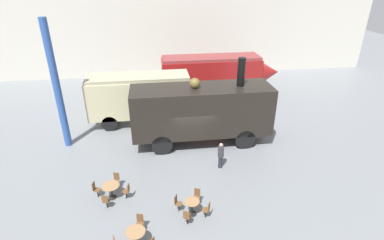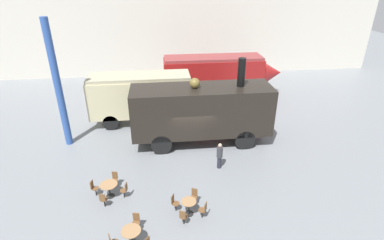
# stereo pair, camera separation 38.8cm
# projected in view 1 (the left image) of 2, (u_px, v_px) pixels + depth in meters

# --- Properties ---
(ground_plane) EXTENTS (80.00, 80.00, 0.00)m
(ground_plane) POSITION_uv_depth(u_px,v_px,m) (193.00, 149.00, 19.12)
(ground_plane) COLOR gray
(backdrop_wall) EXTENTS (44.00, 0.15, 9.00)m
(backdrop_wall) POSITION_uv_depth(u_px,v_px,m) (172.00, 33.00, 31.29)
(backdrop_wall) COLOR beige
(backdrop_wall) RESTS_ON ground_plane
(streamlined_locomotive) EXTENTS (10.52, 2.45, 3.68)m
(streamlined_locomotive) POSITION_uv_depth(u_px,v_px,m) (219.00, 73.00, 26.48)
(streamlined_locomotive) COLOR maroon
(streamlined_locomotive) RESTS_ON ground_plane
(passenger_coach_vintage) EXTENTS (7.28, 2.42, 3.66)m
(passenger_coach_vintage) POSITION_uv_depth(u_px,v_px,m) (140.00, 95.00, 21.70)
(passenger_coach_vintage) COLOR beige
(passenger_coach_vintage) RESTS_ON ground_plane
(steam_locomotive) EXTENTS (8.79, 2.60, 5.58)m
(steam_locomotive) POSITION_uv_depth(u_px,v_px,m) (202.00, 110.00, 18.98)
(steam_locomotive) COLOR black
(steam_locomotive) RESTS_ON ground_plane
(cafe_table_near) EXTENTS (0.86, 0.86, 0.75)m
(cafe_table_near) POSITION_uv_depth(u_px,v_px,m) (111.00, 188.00, 14.76)
(cafe_table_near) COLOR black
(cafe_table_near) RESTS_ON ground_plane
(cafe_table_mid) EXTENTS (0.70, 0.70, 0.76)m
(cafe_table_mid) POSITION_uv_depth(u_px,v_px,m) (192.00, 205.00, 13.76)
(cafe_table_mid) COLOR black
(cafe_table_mid) RESTS_ON ground_plane
(cafe_table_far) EXTENTS (0.81, 0.81, 0.76)m
(cafe_table_far) POSITION_uv_depth(u_px,v_px,m) (136.00, 235.00, 12.15)
(cafe_table_far) COLOR black
(cafe_table_far) RESTS_ON ground_plane
(cafe_chair_0) EXTENTS (0.36, 0.38, 0.87)m
(cafe_chair_0) POSITION_uv_depth(u_px,v_px,m) (116.00, 179.00, 15.52)
(cafe_chair_0) COLOR black
(cafe_chair_0) RESTS_ON ground_plane
(cafe_chair_1) EXTENTS (0.38, 0.36, 0.87)m
(cafe_chair_1) POSITION_uv_depth(u_px,v_px,m) (96.00, 189.00, 14.86)
(cafe_chair_1) COLOR black
(cafe_chair_1) RESTS_ON ground_plane
(cafe_chair_2) EXTENTS (0.36, 0.38, 0.87)m
(cafe_chair_2) POSITION_uv_depth(u_px,v_px,m) (106.00, 200.00, 14.09)
(cafe_chair_2) COLOR black
(cafe_chair_2) RESTS_ON ground_plane
(cafe_chair_3) EXTENTS (0.38, 0.36, 0.87)m
(cafe_chair_3) POSITION_uv_depth(u_px,v_px,m) (127.00, 190.00, 14.74)
(cafe_chair_3) COLOR black
(cafe_chair_3) RESTS_ON ground_plane
(cafe_chair_4) EXTENTS (0.39, 0.40, 0.87)m
(cafe_chair_4) POSITION_uv_depth(u_px,v_px,m) (197.00, 196.00, 14.39)
(cafe_chair_4) COLOR black
(cafe_chair_4) RESTS_ON ground_plane
(cafe_chair_5) EXTENTS (0.40, 0.39, 0.87)m
(cafe_chair_5) POSITION_uv_depth(u_px,v_px,m) (177.00, 202.00, 13.98)
(cafe_chair_5) COLOR black
(cafe_chair_5) RESTS_ON ground_plane
(cafe_chair_6) EXTENTS (0.39, 0.40, 0.87)m
(cafe_chair_6) POSITION_uv_depth(u_px,v_px,m) (187.00, 216.00, 13.16)
(cafe_chair_6) COLOR black
(cafe_chair_6) RESTS_ON ground_plane
(cafe_chair_7) EXTENTS (0.40, 0.39, 0.87)m
(cafe_chair_7) POSITION_uv_depth(u_px,v_px,m) (207.00, 209.00, 13.58)
(cafe_chair_7) COLOR black
(cafe_chair_7) RESTS_ON ground_plane
(cafe_chair_10) EXTENTS (0.36, 0.38, 0.87)m
(cafe_chair_10) POSITION_uv_depth(u_px,v_px,m) (140.00, 222.00, 12.88)
(cafe_chair_10) COLOR black
(cafe_chair_10) RESTS_ON ground_plane
(visitor_person) EXTENTS (0.34, 0.34, 1.61)m
(visitor_person) POSITION_uv_depth(u_px,v_px,m) (221.00, 155.00, 16.98)
(visitor_person) COLOR #262633
(visitor_person) RESTS_ON ground_plane
(support_pillar) EXTENTS (0.44, 0.44, 8.00)m
(support_pillar) POSITION_uv_depth(u_px,v_px,m) (57.00, 87.00, 17.88)
(support_pillar) COLOR #2D519E
(support_pillar) RESTS_ON ground_plane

